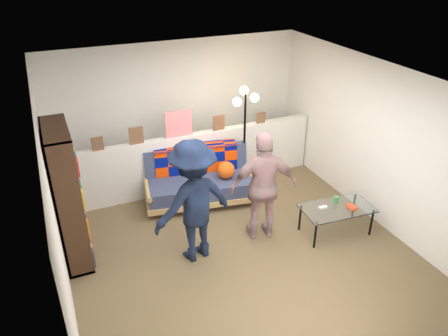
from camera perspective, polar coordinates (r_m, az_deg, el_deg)
name	(u,v)px	position (r m, az deg, el deg)	size (l,w,h in m)	color
ground	(235,245)	(6.32, 1.46, -10.02)	(5.00, 5.00, 0.00)	brown
room_shell	(222,125)	(5.85, -0.28, 5.68)	(4.60, 5.05, 2.45)	silver
half_wall_ledge	(192,161)	(7.47, -4.27, 0.89)	(4.45, 0.15, 1.00)	silver
ledge_decor	(177,127)	(7.11, -6.13, 5.35)	(2.97, 0.02, 0.45)	brown
futon_sofa	(200,180)	(7.16, -3.12, -1.63)	(1.90, 1.12, 0.77)	tan
bookshelf	(68,201)	(5.99, -19.73, -4.03)	(0.32, 0.95, 1.89)	black
coffee_table	(337,209)	(6.55, 14.58, -5.22)	(1.07, 0.64, 0.53)	black
floor_lamp	(245,119)	(7.17, 2.73, 6.44)	(0.39, 0.32, 1.78)	black
person_left	(194,202)	(5.68, -4.00, -4.40)	(1.11, 0.64, 1.72)	black
person_right	(264,187)	(6.10, 5.20, -2.47)	(0.95, 0.40, 1.63)	#D58A90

